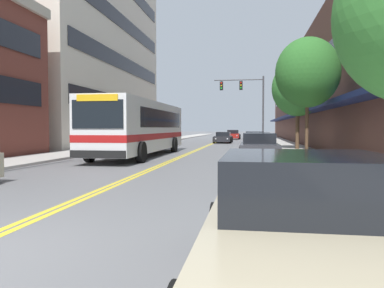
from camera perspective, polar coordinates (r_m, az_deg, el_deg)
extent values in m
plane|color=slate|center=(41.43, 3.48, 0.22)|extent=(240.00, 240.00, 0.00)
cube|color=#B2ADA5|center=(42.65, -5.91, 0.36)|extent=(2.98, 106.00, 0.12)
cube|color=#B2ADA5|center=(41.37, 13.16, 0.24)|extent=(2.98, 106.00, 0.12)
cube|color=yellow|center=(41.44, 3.34, 0.22)|extent=(0.14, 106.00, 0.01)
cube|color=yellow|center=(41.42, 3.62, 0.22)|extent=(0.14, 106.00, 0.01)
cube|color=beige|center=(42.36, -18.32, 16.69)|extent=(12.00, 26.00, 24.23)
cube|color=black|center=(38.76, -10.13, 6.00)|extent=(0.08, 23.92, 1.40)
cube|color=black|center=(39.22, -10.18, 11.90)|extent=(0.08, 23.92, 1.40)
cube|color=black|center=(40.08, -10.23, 17.61)|extent=(0.08, 23.92, 1.40)
cube|color=brown|center=(42.30, 21.06, 6.92)|extent=(8.00, 68.00, 10.05)
cube|color=navy|center=(41.47, 14.84, 4.15)|extent=(1.10, 61.20, 0.24)
cube|color=black|center=(41.76, 15.60, 8.71)|extent=(0.08, 61.20, 1.40)
cube|color=silver|center=(22.06, -7.82, 2.67)|extent=(2.50, 12.49, 2.74)
cube|color=#B21919|center=(22.06, -7.81, 1.25)|extent=(2.52, 12.51, 0.32)
cube|color=black|center=(22.66, -7.37, 3.78)|extent=(2.53, 9.74, 0.99)
cube|color=black|center=(16.16, -14.22, 4.44)|extent=(2.25, 0.04, 1.21)
cube|color=yellow|center=(16.19, -14.26, 6.86)|extent=(1.80, 0.06, 0.28)
cube|color=black|center=(16.17, -14.18, -1.53)|extent=(2.45, 0.08, 0.32)
cylinder|color=black|center=(18.55, -15.37, -1.13)|extent=(0.30, 1.00, 1.00)
cylinder|color=black|center=(17.66, -7.75, -1.24)|extent=(0.30, 1.00, 1.00)
cylinder|color=black|center=(25.74, -8.35, -0.08)|extent=(0.30, 1.00, 1.00)
cylinder|color=black|center=(25.11, -2.74, -0.12)|extent=(0.30, 1.00, 1.00)
cube|color=black|center=(33.58, -5.32, 0.57)|extent=(1.85, 4.09, 0.71)
cube|color=black|center=(33.73, -5.25, 1.60)|extent=(1.59, 1.80, 0.50)
cylinder|color=black|center=(32.62, -7.47, 0.12)|extent=(0.22, 0.60, 0.60)
cylinder|color=black|center=(32.14, -4.23, 0.10)|extent=(0.22, 0.60, 0.60)
cylinder|color=black|center=(35.06, -6.31, 0.29)|extent=(0.22, 0.60, 0.60)
cylinder|color=black|center=(34.61, -3.28, 0.27)|extent=(0.22, 0.60, 0.60)
sphere|color=silver|center=(31.76, -7.36, 0.51)|extent=(0.16, 0.16, 0.16)
sphere|color=silver|center=(31.42, -5.09, 0.50)|extent=(0.16, 0.16, 0.16)
cube|color=red|center=(35.74, -5.55, 0.74)|extent=(0.18, 0.04, 0.10)
cube|color=red|center=(35.43, -3.46, 0.73)|extent=(0.18, 0.04, 0.10)
cube|color=#BCAD89|center=(3.72, 17.04, -15.01)|extent=(1.76, 4.09, 0.69)
cube|color=black|center=(3.75, 16.80, -5.42)|extent=(1.52, 1.80, 0.51)
cylinder|color=black|center=(4.97, 4.20, -12.74)|extent=(0.22, 0.68, 0.68)
cylinder|color=black|center=(5.16, 25.15, -12.42)|extent=(0.22, 0.68, 0.68)
cube|color=red|center=(5.67, 7.60, -8.48)|extent=(0.18, 0.04, 0.10)
cube|color=red|center=(5.79, 20.40, -8.39)|extent=(0.18, 0.04, 0.10)
cube|color=#B7B7BC|center=(36.43, 9.53, 0.68)|extent=(1.93, 4.14, 0.64)
cube|color=black|center=(36.58, 9.53, 1.54)|extent=(1.66, 1.82, 0.45)
cylinder|color=black|center=(35.15, 7.94, 0.35)|extent=(0.22, 0.69, 0.69)
cylinder|color=black|center=(35.18, 11.16, 0.33)|extent=(0.22, 0.69, 0.69)
cylinder|color=black|center=(37.72, 8.00, 0.50)|extent=(0.22, 0.69, 0.69)
cylinder|color=black|center=(37.74, 11.00, 0.48)|extent=(0.22, 0.69, 0.69)
sphere|color=silver|center=(34.33, 8.44, 0.63)|extent=(0.16, 0.16, 0.16)
sphere|color=silver|center=(34.35, 10.70, 0.61)|extent=(0.16, 0.16, 0.16)
cube|color=red|center=(38.51, 8.46, 0.83)|extent=(0.18, 0.04, 0.10)
cube|color=red|center=(38.52, 10.53, 0.81)|extent=(0.18, 0.04, 0.10)
cube|color=#38383D|center=(18.18, 10.19, -1.02)|extent=(1.75, 4.64, 0.72)
cube|color=black|center=(18.34, 10.19, 0.89)|extent=(1.50, 2.04, 0.48)
cylinder|color=black|center=(16.76, 7.24, -2.02)|extent=(0.22, 0.66, 0.66)
cylinder|color=black|center=(16.81, 13.36, -2.05)|extent=(0.22, 0.66, 0.66)
cylinder|color=black|center=(19.63, 7.47, -1.36)|extent=(0.22, 0.66, 0.66)
cylinder|color=black|center=(19.67, 12.70, -1.39)|extent=(0.22, 0.66, 0.66)
sphere|color=silver|center=(15.84, 8.18, -1.39)|extent=(0.16, 0.16, 0.16)
sphere|color=silver|center=(15.87, 12.60, -1.42)|extent=(0.16, 0.16, 0.16)
cube|color=red|center=(20.50, 8.28, -0.51)|extent=(0.18, 0.04, 0.10)
cube|color=red|center=(20.53, 11.79, -0.53)|extent=(0.18, 0.04, 0.10)
cube|color=#475675|center=(27.39, 10.06, 0.05)|extent=(1.83, 4.40, 0.65)
cube|color=black|center=(27.54, 10.06, 1.25)|extent=(1.58, 1.94, 0.50)
cylinder|color=black|center=(26.03, 8.05, -0.47)|extent=(0.22, 0.61, 0.61)
cylinder|color=black|center=(26.07, 12.18, -0.50)|extent=(0.22, 0.61, 0.61)
cylinder|color=black|center=(28.75, 8.12, -0.19)|extent=(0.22, 0.61, 0.61)
cylinder|color=black|center=(28.79, 11.86, -0.22)|extent=(0.22, 0.61, 0.61)
sphere|color=silver|center=(25.16, 8.70, -0.08)|extent=(0.16, 0.16, 0.16)
sphere|color=silver|center=(25.19, 11.62, -0.10)|extent=(0.16, 0.16, 0.16)
cube|color=red|center=(29.59, 8.69, 0.30)|extent=(0.18, 0.04, 0.10)
cube|color=red|center=(29.61, 11.24, 0.28)|extent=(0.18, 0.04, 0.10)
cube|color=maroon|center=(54.13, 6.27, 1.27)|extent=(1.82, 4.61, 0.62)
cube|color=black|center=(54.31, 6.28, 1.87)|extent=(1.57, 2.03, 0.52)
cylinder|color=black|center=(52.76, 5.18, 1.08)|extent=(0.22, 0.70, 0.70)
cylinder|color=black|center=(52.67, 7.21, 1.07)|extent=(0.22, 0.70, 0.70)
cylinder|color=black|center=(55.61, 5.37, 1.15)|extent=(0.22, 0.70, 0.70)
cylinder|color=black|center=(55.53, 7.29, 1.14)|extent=(0.22, 0.70, 0.70)
sphere|color=silver|center=(51.84, 5.45, 1.25)|extent=(0.16, 0.16, 0.16)
sphere|color=silver|center=(51.78, 6.86, 1.25)|extent=(0.16, 0.16, 0.16)
cube|color=red|center=(56.48, 5.71, 1.36)|extent=(0.18, 0.04, 0.10)
cube|color=red|center=(56.42, 7.04, 1.35)|extent=(0.18, 0.04, 0.10)
cube|color=#232328|center=(40.78, 4.78, 0.84)|extent=(1.70, 4.67, 0.56)
cube|color=black|center=(40.95, 4.80, 1.55)|extent=(1.46, 2.05, 0.43)
cylinder|color=black|center=(39.41, 3.36, 0.61)|extent=(0.22, 0.70, 0.70)
cylinder|color=black|center=(39.28, 5.90, 0.59)|extent=(0.22, 0.70, 0.70)
cylinder|color=black|center=(42.29, 3.73, 0.74)|extent=(0.22, 0.70, 0.70)
cylinder|color=black|center=(42.17, 6.10, 0.72)|extent=(0.22, 0.70, 0.70)
sphere|color=silver|center=(38.48, 3.64, 0.79)|extent=(0.16, 0.16, 0.16)
sphere|color=silver|center=(38.39, 5.42, 0.78)|extent=(0.16, 0.16, 0.16)
cube|color=red|center=(43.16, 4.19, 0.97)|extent=(0.18, 0.04, 0.10)
cube|color=red|center=(43.08, 5.81, 0.96)|extent=(0.18, 0.04, 0.10)
cylinder|color=#47474C|center=(40.03, 10.78, 5.14)|extent=(0.18, 0.18, 7.04)
cylinder|color=#47474C|center=(40.30, 7.11, 9.67)|extent=(5.15, 0.11, 0.11)
cube|color=black|center=(40.23, 7.47, 8.83)|extent=(0.34, 0.26, 0.92)
sphere|color=red|center=(40.10, 7.47, 9.24)|extent=(0.18, 0.18, 0.18)
sphere|color=yellow|center=(40.07, 7.47, 8.85)|extent=(0.18, 0.18, 0.18)
sphere|color=green|center=(40.04, 7.46, 8.46)|extent=(0.18, 0.18, 0.18)
cylinder|color=black|center=(40.29, 7.48, 9.57)|extent=(0.02, 0.02, 0.14)
cube|color=black|center=(40.33, 4.51, 8.82)|extent=(0.34, 0.26, 0.92)
sphere|color=red|center=(40.20, 4.49, 9.24)|extent=(0.18, 0.18, 0.18)
sphere|color=yellow|center=(40.17, 4.49, 8.85)|extent=(0.18, 0.18, 0.18)
sphere|color=green|center=(40.14, 4.49, 8.46)|extent=(0.18, 0.18, 0.18)
cylinder|color=black|center=(40.39, 4.51, 9.57)|extent=(0.02, 0.02, 0.14)
cylinder|color=brown|center=(18.70, 17.08, 2.10)|extent=(0.16, 0.16, 2.86)
ellipsoid|color=#2D6B28|center=(18.88, 17.19, 10.37)|extent=(3.02, 3.02, 3.32)
cylinder|color=brown|center=(28.14, 15.76, 2.16)|extent=(0.28, 0.28, 2.81)
ellipsoid|color=#387F33|center=(28.29, 15.83, 8.22)|extent=(3.71, 3.71, 4.08)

